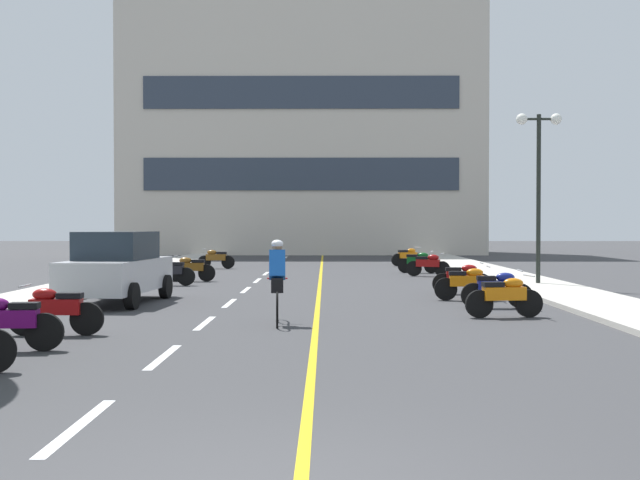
{
  "coord_description": "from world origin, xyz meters",
  "views": [
    {
      "loc": [
        0.44,
        -5.57,
        1.98
      ],
      "look_at": [
        0.26,
        19.34,
        1.5
      ],
      "focal_mm": 43.41,
      "sensor_mm": 36.0,
      "label": 1
    }
  ],
  "objects_px": {
    "motorcycle_8": "(169,271)",
    "motorcycle_11": "(418,262)",
    "motorcycle_6": "(467,283)",
    "motorcycle_13": "(408,256)",
    "motorcycle_4": "(505,296)",
    "motorcycle_7": "(463,278)",
    "cyclist_rider": "(277,280)",
    "street_lamp_mid": "(539,160)",
    "motorcycle_9": "(191,268)",
    "motorcycle_2": "(7,322)",
    "parked_car_near": "(117,267)",
    "motorcycle_10": "(428,264)",
    "motorcycle_12": "(216,258)",
    "motorcycle_3": "(55,309)",
    "motorcycle_5": "(497,288)"
  },
  "relations": [
    {
      "from": "motorcycle_8",
      "to": "motorcycle_11",
      "type": "xyz_separation_m",
      "value": [
        8.98,
        6.63,
        0.0
      ]
    },
    {
      "from": "motorcycle_8",
      "to": "street_lamp_mid",
      "type": "bearing_deg",
      "value": -1.84
    },
    {
      "from": "motorcycle_11",
      "to": "motorcycle_7",
      "type": "bearing_deg",
      "value": -89.46
    },
    {
      "from": "parked_car_near",
      "to": "motorcycle_10",
      "type": "xyz_separation_m",
      "value": [
        9.26,
        10.29,
        -0.44
      ]
    },
    {
      "from": "motorcycle_2",
      "to": "motorcycle_6",
      "type": "distance_m",
      "value": 11.99
    },
    {
      "from": "motorcycle_3",
      "to": "motorcycle_12",
      "type": "relative_size",
      "value": 1.0
    },
    {
      "from": "motorcycle_12",
      "to": "motorcycle_5",
      "type": "bearing_deg",
      "value": -61.37
    },
    {
      "from": "motorcycle_3",
      "to": "motorcycle_5",
      "type": "relative_size",
      "value": 1.0
    },
    {
      "from": "motorcycle_11",
      "to": "street_lamp_mid",
      "type": "bearing_deg",
      "value": -66.75
    },
    {
      "from": "parked_car_near",
      "to": "cyclist_rider",
      "type": "xyz_separation_m",
      "value": [
        4.32,
        -4.12,
        -0.03
      ]
    },
    {
      "from": "motorcycle_4",
      "to": "motorcycle_10",
      "type": "xyz_separation_m",
      "value": [
        0.13,
        13.28,
        0.0
      ]
    },
    {
      "from": "street_lamp_mid",
      "to": "motorcycle_10",
      "type": "relative_size",
      "value": 3.31
    },
    {
      "from": "street_lamp_mid",
      "to": "motorcycle_2",
      "type": "height_order",
      "value": "street_lamp_mid"
    },
    {
      "from": "motorcycle_3",
      "to": "motorcycle_11",
      "type": "distance_m",
      "value": 20.1
    },
    {
      "from": "motorcycle_2",
      "to": "motorcycle_12",
      "type": "distance_m",
      "value": 23.08
    },
    {
      "from": "motorcycle_8",
      "to": "cyclist_rider",
      "type": "distance_m",
      "value": 10.74
    },
    {
      "from": "motorcycle_5",
      "to": "motorcycle_11",
      "type": "distance_m",
      "value": 13.47
    },
    {
      "from": "street_lamp_mid",
      "to": "cyclist_rider",
      "type": "relative_size",
      "value": 3.08
    },
    {
      "from": "motorcycle_4",
      "to": "parked_car_near",
      "type": "bearing_deg",
      "value": 161.85
    },
    {
      "from": "motorcycle_8",
      "to": "motorcycle_9",
      "type": "bearing_deg",
      "value": 77.8
    },
    {
      "from": "parked_car_near",
      "to": "motorcycle_7",
      "type": "distance_m",
      "value": 9.6
    },
    {
      "from": "motorcycle_4",
      "to": "motorcycle_12",
      "type": "bearing_deg",
      "value": 115.42
    },
    {
      "from": "motorcycle_6",
      "to": "motorcycle_13",
      "type": "bearing_deg",
      "value": 89.05
    },
    {
      "from": "motorcycle_2",
      "to": "motorcycle_9",
      "type": "bearing_deg",
      "value": 89.06
    },
    {
      "from": "motorcycle_10",
      "to": "motorcycle_12",
      "type": "bearing_deg",
      "value": 149.38
    },
    {
      "from": "street_lamp_mid",
      "to": "motorcycle_10",
      "type": "bearing_deg",
      "value": 120.43
    },
    {
      "from": "motorcycle_7",
      "to": "motorcycle_8",
      "type": "distance_m",
      "value": 9.6
    },
    {
      "from": "street_lamp_mid",
      "to": "motorcycle_3",
      "type": "relative_size",
      "value": 3.2
    },
    {
      "from": "motorcycle_5",
      "to": "street_lamp_mid",
      "type": "bearing_deg",
      "value": 66.95
    },
    {
      "from": "street_lamp_mid",
      "to": "motorcycle_11",
      "type": "bearing_deg",
      "value": 113.25
    },
    {
      "from": "street_lamp_mid",
      "to": "motorcycle_4",
      "type": "xyz_separation_m",
      "value": [
        -3.02,
        -8.38,
        -3.6
      ]
    },
    {
      "from": "motorcycle_4",
      "to": "cyclist_rider",
      "type": "bearing_deg",
      "value": -166.8
    },
    {
      "from": "motorcycle_7",
      "to": "street_lamp_mid",
      "type": "bearing_deg",
      "value": 43.26
    },
    {
      "from": "parked_car_near",
      "to": "motorcycle_6",
      "type": "bearing_deg",
      "value": 4.69
    },
    {
      "from": "parked_car_near",
      "to": "motorcycle_13",
      "type": "height_order",
      "value": "parked_car_near"
    },
    {
      "from": "motorcycle_9",
      "to": "cyclist_rider",
      "type": "relative_size",
      "value": 0.96
    },
    {
      "from": "street_lamp_mid",
      "to": "motorcycle_9",
      "type": "height_order",
      "value": "street_lamp_mid"
    },
    {
      "from": "motorcycle_2",
      "to": "motorcycle_9",
      "type": "xyz_separation_m",
      "value": [
        0.25,
        15.07,
        0.0
      ]
    },
    {
      "from": "motorcycle_3",
      "to": "motorcycle_12",
      "type": "height_order",
      "value": "same"
    },
    {
      "from": "motorcycle_5",
      "to": "motorcycle_9",
      "type": "distance_m",
      "value": 12.38
    },
    {
      "from": "motorcycle_4",
      "to": "motorcycle_9",
      "type": "distance_m",
      "value": 13.62
    },
    {
      "from": "motorcycle_8",
      "to": "motorcycle_7",
      "type": "bearing_deg",
      "value": -19.05
    },
    {
      "from": "cyclist_rider",
      "to": "motorcycle_11",
      "type": "bearing_deg",
      "value": 73.76
    },
    {
      "from": "motorcycle_6",
      "to": "motorcycle_10",
      "type": "relative_size",
      "value": 1.03
    },
    {
      "from": "motorcycle_4",
      "to": "motorcycle_7",
      "type": "bearing_deg",
      "value": 89.02
    },
    {
      "from": "motorcycle_5",
      "to": "motorcycle_10",
      "type": "relative_size",
      "value": 1.03
    },
    {
      "from": "motorcycle_5",
      "to": "motorcycle_11",
      "type": "height_order",
      "value": "same"
    },
    {
      "from": "motorcycle_2",
      "to": "motorcycle_11",
      "type": "bearing_deg",
      "value": 66.04
    },
    {
      "from": "motorcycle_2",
      "to": "motorcycle_12",
      "type": "height_order",
      "value": "same"
    },
    {
      "from": "motorcycle_3",
      "to": "motorcycle_4",
      "type": "relative_size",
      "value": 1.0
    }
  ]
}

